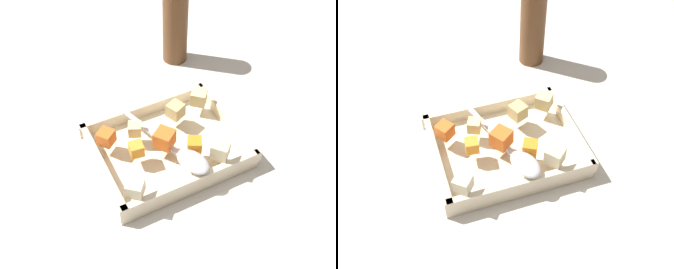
% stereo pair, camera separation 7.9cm
% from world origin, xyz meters
% --- Properties ---
extents(ground_plane, '(4.00, 4.00, 0.00)m').
position_xyz_m(ground_plane, '(0.00, 0.00, 0.00)').
color(ground_plane, beige).
extents(baking_dish, '(0.29, 0.23, 0.04)m').
position_xyz_m(baking_dish, '(-0.00, 0.01, 0.01)').
color(baking_dish, beige).
rests_on(baking_dish, ground_plane).
extents(carrot_chunk_back_center, '(0.05, 0.05, 0.03)m').
position_xyz_m(carrot_chunk_back_center, '(0.01, 0.03, 0.06)').
color(carrot_chunk_back_center, orange).
rests_on(carrot_chunk_back_center, baking_dish).
extents(carrot_chunk_corner_se, '(0.04, 0.04, 0.03)m').
position_xyz_m(carrot_chunk_corner_se, '(-0.04, 0.06, 0.06)').
color(carrot_chunk_corner_se, orange).
rests_on(carrot_chunk_corner_se, baking_dish).
extents(carrot_chunk_under_handle, '(0.03, 0.03, 0.03)m').
position_xyz_m(carrot_chunk_under_handle, '(0.07, 0.02, 0.06)').
color(carrot_chunk_under_handle, orange).
rests_on(carrot_chunk_under_handle, baking_dish).
extents(carrot_chunk_near_left, '(0.04, 0.04, 0.03)m').
position_xyz_m(carrot_chunk_near_left, '(0.11, -0.03, 0.06)').
color(carrot_chunk_near_left, orange).
rests_on(carrot_chunk_near_left, baking_dish).
extents(potato_chunk_corner_nw, '(0.04, 0.04, 0.03)m').
position_xyz_m(potato_chunk_corner_nw, '(-0.07, 0.10, 0.06)').
color(potato_chunk_corner_nw, beige).
rests_on(potato_chunk_corner_nw, baking_dish).
extents(potato_chunk_rim_edge, '(0.04, 0.04, 0.03)m').
position_xyz_m(potato_chunk_rim_edge, '(0.10, 0.10, 0.06)').
color(potato_chunk_rim_edge, beige).
rests_on(potato_chunk_rim_edge, baking_dish).
extents(potato_chunk_corner_ne, '(0.03, 0.03, 0.02)m').
position_xyz_m(potato_chunk_corner_ne, '(0.05, -0.03, 0.06)').
color(potato_chunk_corner_ne, '#E0CC89').
rests_on(potato_chunk_corner_ne, baking_dish).
extents(potato_chunk_corner_sw, '(0.04, 0.04, 0.03)m').
position_xyz_m(potato_chunk_corner_sw, '(-0.05, -0.03, 0.06)').
color(potato_chunk_corner_sw, tan).
rests_on(potato_chunk_corner_sw, baking_dish).
extents(potato_chunk_front_center, '(0.04, 0.04, 0.03)m').
position_xyz_m(potato_chunk_front_center, '(-0.11, -0.05, 0.06)').
color(potato_chunk_front_center, '#E0CC89').
rests_on(potato_chunk_front_center, baking_dish).
extents(serving_spoon, '(0.10, 0.23, 0.02)m').
position_xyz_m(serving_spoon, '(-0.01, 0.08, 0.05)').
color(serving_spoon, silver).
rests_on(serving_spoon, baking_dish).
extents(pepper_mill, '(0.06, 0.06, 0.24)m').
position_xyz_m(pepper_mill, '(-0.16, -0.25, 0.11)').
color(pepper_mill, brown).
rests_on(pepper_mill, ground_plane).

